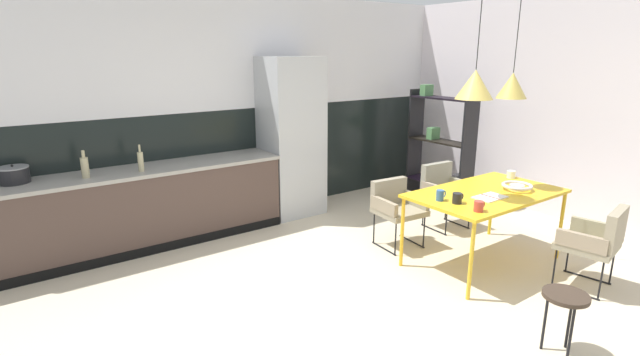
{
  "coord_description": "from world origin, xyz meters",
  "views": [
    {
      "loc": [
        -2.62,
        -2.7,
        2.1
      ],
      "look_at": [
        -0.1,
        0.84,
        0.93
      ],
      "focal_mm": 26.24,
      "sensor_mm": 36.0,
      "label": 1
    }
  ],
  "objects_px": {
    "cooking_pot": "(13,175)",
    "mug_tall_blue": "(511,174)",
    "armchair_corner_seat": "(598,238)",
    "open_book": "(490,197)",
    "armchair_facing_counter": "(396,203)",
    "armchair_head_of_table": "(443,187)",
    "open_shelf_unit": "(440,143)",
    "mug_dark_espresso": "(457,198)",
    "refrigerator_column": "(291,137)",
    "mug_short_terracotta": "(479,206)",
    "pendant_lamp_over_table_near": "(475,84)",
    "mug_white_ceramic": "(440,195)",
    "fruit_bowl": "(517,186)",
    "bottle_spice_small": "(141,161)",
    "dining_table": "(486,196)",
    "side_stool": "(565,301)",
    "bottle_oil_tall": "(85,167)",
    "pendant_lamp_over_table_far": "(512,85)"
  },
  "relations": [
    {
      "from": "dining_table",
      "to": "pendant_lamp_over_table_near",
      "type": "relative_size",
      "value": 1.44
    },
    {
      "from": "dining_table",
      "to": "side_stool",
      "type": "bearing_deg",
      "value": -123.18
    },
    {
      "from": "refrigerator_column",
      "to": "mug_dark_espresso",
      "type": "bearing_deg",
      "value": -85.07
    },
    {
      "from": "mug_tall_blue",
      "to": "pendant_lamp_over_table_near",
      "type": "bearing_deg",
      "value": -171.11
    },
    {
      "from": "armchair_head_of_table",
      "to": "side_stool",
      "type": "relative_size",
      "value": 1.65
    },
    {
      "from": "mug_white_ceramic",
      "to": "pendant_lamp_over_table_near",
      "type": "distance_m",
      "value": 1.06
    },
    {
      "from": "armchair_facing_counter",
      "to": "armchair_head_of_table",
      "type": "distance_m",
      "value": 0.89
    },
    {
      "from": "mug_short_terracotta",
      "to": "pendant_lamp_over_table_near",
      "type": "distance_m",
      "value": 1.1
    },
    {
      "from": "fruit_bowl",
      "to": "mug_dark_espresso",
      "type": "height_order",
      "value": "mug_dark_espresso"
    },
    {
      "from": "fruit_bowl",
      "to": "bottle_spice_small",
      "type": "xyz_separation_m",
      "value": [
        -3.02,
        2.46,
        0.2
      ]
    },
    {
      "from": "side_stool",
      "to": "open_shelf_unit",
      "type": "height_order",
      "value": "open_shelf_unit"
    },
    {
      "from": "armchair_corner_seat",
      "to": "bottle_oil_tall",
      "type": "bearing_deg",
      "value": 125.75
    },
    {
      "from": "mug_tall_blue",
      "to": "refrigerator_column",
      "type": "bearing_deg",
      "value": 122.05
    },
    {
      "from": "armchair_head_of_table",
      "to": "bottle_oil_tall",
      "type": "relative_size",
      "value": 2.78
    },
    {
      "from": "armchair_facing_counter",
      "to": "mug_tall_blue",
      "type": "distance_m",
      "value": 1.31
    },
    {
      "from": "bottle_spice_small",
      "to": "open_shelf_unit",
      "type": "xyz_separation_m",
      "value": [
        4.02,
        -0.6,
        -0.16
      ]
    },
    {
      "from": "open_book",
      "to": "pendant_lamp_over_table_far",
      "type": "relative_size",
      "value": 0.28
    },
    {
      "from": "armchair_corner_seat",
      "to": "mug_tall_blue",
      "type": "height_order",
      "value": "mug_tall_blue"
    },
    {
      "from": "open_shelf_unit",
      "to": "open_book",
      "type": "bearing_deg",
      "value": -38.15
    },
    {
      "from": "mug_short_terracotta",
      "to": "cooking_pot",
      "type": "height_order",
      "value": "cooking_pot"
    },
    {
      "from": "cooking_pot",
      "to": "mug_tall_blue",
      "type": "bearing_deg",
      "value": -28.1
    },
    {
      "from": "cooking_pot",
      "to": "mug_white_ceramic",
      "type": "bearing_deg",
      "value": -37.65
    },
    {
      "from": "bottle_spice_small",
      "to": "pendant_lamp_over_table_near",
      "type": "bearing_deg",
      "value": -44.12
    },
    {
      "from": "fruit_bowl",
      "to": "bottle_spice_small",
      "type": "bearing_deg",
      "value": 140.79
    },
    {
      "from": "bottle_oil_tall",
      "to": "armchair_corner_seat",
      "type": "bearing_deg",
      "value": -42.99
    },
    {
      "from": "dining_table",
      "to": "bottle_oil_tall",
      "type": "xyz_separation_m",
      "value": [
        -3.22,
        2.39,
        0.28
      ]
    },
    {
      "from": "mug_tall_blue",
      "to": "pendant_lamp_over_table_near",
      "type": "distance_m",
      "value": 1.43
    },
    {
      "from": "open_book",
      "to": "mug_dark_espresso",
      "type": "distance_m",
      "value": 0.4
    },
    {
      "from": "mug_white_ceramic",
      "to": "open_shelf_unit",
      "type": "distance_m",
      "value": 2.53
    },
    {
      "from": "mug_short_terracotta",
      "to": "mug_tall_blue",
      "type": "height_order",
      "value": "mug_short_terracotta"
    },
    {
      "from": "armchair_corner_seat",
      "to": "open_book",
      "type": "distance_m",
      "value": 0.98
    },
    {
      "from": "cooking_pot",
      "to": "open_shelf_unit",
      "type": "bearing_deg",
      "value": -9.36
    },
    {
      "from": "refrigerator_column",
      "to": "cooking_pot",
      "type": "height_order",
      "value": "refrigerator_column"
    },
    {
      "from": "pendant_lamp_over_table_near",
      "to": "mug_short_terracotta",
      "type": "bearing_deg",
      "value": -126.91
    },
    {
      "from": "dining_table",
      "to": "armchair_facing_counter",
      "type": "relative_size",
      "value": 2.13
    },
    {
      "from": "mug_white_ceramic",
      "to": "cooking_pot",
      "type": "bearing_deg",
      "value": 142.35
    },
    {
      "from": "bottle_oil_tall",
      "to": "mug_short_terracotta",
      "type": "bearing_deg",
      "value": -45.54
    },
    {
      "from": "mug_tall_blue",
      "to": "mug_white_ceramic",
      "type": "distance_m",
      "value": 1.28
    },
    {
      "from": "bottle_oil_tall",
      "to": "side_stool",
      "type": "height_order",
      "value": "bottle_oil_tall"
    },
    {
      "from": "refrigerator_column",
      "to": "armchair_facing_counter",
      "type": "distance_m",
      "value": 1.72
    },
    {
      "from": "fruit_bowl",
      "to": "pendant_lamp_over_table_far",
      "type": "bearing_deg",
      "value": 92.27
    },
    {
      "from": "cooking_pot",
      "to": "open_shelf_unit",
      "type": "distance_m",
      "value": 5.22
    },
    {
      "from": "open_book",
      "to": "bottle_oil_tall",
      "type": "distance_m",
      "value": 3.99
    },
    {
      "from": "dining_table",
      "to": "armchair_corner_seat",
      "type": "xyz_separation_m",
      "value": [
        0.35,
        -0.94,
        -0.21
      ]
    },
    {
      "from": "mug_short_terracotta",
      "to": "pendant_lamp_over_table_far",
      "type": "height_order",
      "value": "pendant_lamp_over_table_far"
    },
    {
      "from": "mug_tall_blue",
      "to": "armchair_head_of_table",
      "type": "bearing_deg",
      "value": 103.42
    },
    {
      "from": "cooking_pot",
      "to": "pendant_lamp_over_table_near",
      "type": "xyz_separation_m",
      "value": [
        3.51,
        -2.56,
        0.86
      ]
    },
    {
      "from": "bottle_oil_tall",
      "to": "bottle_spice_small",
      "type": "bearing_deg",
      "value": -6.58
    },
    {
      "from": "mug_short_terracotta",
      "to": "pendant_lamp_over_table_near",
      "type": "relative_size",
      "value": 0.12
    },
    {
      "from": "fruit_bowl",
      "to": "open_shelf_unit",
      "type": "xyz_separation_m",
      "value": [
        1.01,
        1.86,
        0.04
      ]
    }
  ]
}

